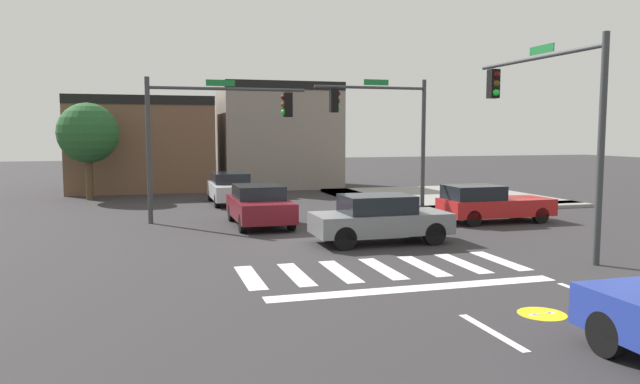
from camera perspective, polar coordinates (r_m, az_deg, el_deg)
ground_plane at (r=19.40m, az=0.99°, el=-4.43°), size 120.00×120.00×0.00m
crosswalk_near at (r=15.24m, az=5.98°, el=-7.25°), size 7.16×2.43×0.01m
bike_detector_marking at (r=12.24m, az=20.40°, el=-10.83°), size 0.90×0.90×0.01m
curb_corner_northeast at (r=31.23m, az=10.88°, el=-0.55°), size 10.00×10.60×0.15m
storefront_row at (r=37.13m, az=-10.09°, el=4.96°), size 15.84×5.48×6.42m
traffic_signal_northwest at (r=23.31m, az=-10.13°, el=6.69°), size 6.07×0.32×5.46m
traffic_signal_southeast at (r=18.49m, az=20.87°, el=7.72°), size 0.32×5.75×5.93m
traffic_signal_northeast at (r=25.68m, az=6.17°, el=6.87°), size 5.00×0.32×5.67m
car_red at (r=23.65m, az=15.93°, el=-1.07°), size 4.21×1.77×1.43m
car_gray at (r=18.56m, az=5.70°, el=-2.52°), size 4.22×1.82×1.50m
car_silver at (r=29.10m, az=-8.52°, el=0.39°), size 1.85×4.34×1.48m
car_maroon at (r=22.09m, az=-5.79°, el=-1.24°), size 1.92×4.15×1.47m
roadside_tree at (r=32.39m, az=-21.26°, el=5.24°), size 3.02×3.02×4.91m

